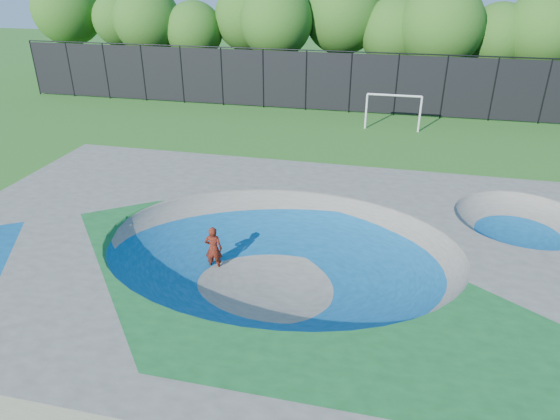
{
  "coord_description": "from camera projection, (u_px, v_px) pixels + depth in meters",
  "views": [
    {
      "loc": [
        2.92,
        -12.73,
        9.03
      ],
      "look_at": [
        -0.69,
        3.0,
        1.1
      ],
      "focal_mm": 32.0,
      "sensor_mm": 36.0,
      "label": 1
    }
  ],
  "objects": [
    {
      "name": "ground",
      "position": [
        280.0,
        284.0,
        15.7
      ],
      "size": [
        120.0,
        120.0,
        0.0
      ],
      "primitive_type": "plane",
      "color": "#245E1A",
      "rests_on": "ground"
    },
    {
      "name": "skate_deck",
      "position": [
        280.0,
        264.0,
        15.37
      ],
      "size": [
        22.0,
        14.0,
        1.5
      ],
      "primitive_type": "cube",
      "color": "gray",
      "rests_on": "ground"
    },
    {
      "name": "skater",
      "position": [
        214.0,
        249.0,
        16.14
      ],
      "size": [
        0.61,
        0.44,
        1.57
      ],
      "primitive_type": "imported",
      "rotation": [
        0.0,
        0.0,
        3.26
      ],
      "color": "#AB270D",
      "rests_on": "ground"
    },
    {
      "name": "skateboard",
      "position": [
        215.0,
        269.0,
        16.47
      ],
      "size": [
        0.79,
        0.25,
        0.05
      ],
      "primitive_type": "cube",
      "rotation": [
        0.0,
        0.0,
        -0.04
      ],
      "color": "black",
      "rests_on": "ground"
    },
    {
      "name": "soccer_goal",
      "position": [
        394.0,
        105.0,
        29.77
      ],
      "size": [
        3.29,
        0.12,
        2.18
      ],
      "color": "silver",
      "rests_on": "ground"
    },
    {
      "name": "fence",
      "position": [
        351.0,
        81.0,
        33.15
      ],
      "size": [
        48.09,
        0.09,
        4.04
      ],
      "color": "black",
      "rests_on": "ground"
    },
    {
      "name": "treeline",
      "position": [
        339.0,
        23.0,
        36.57
      ],
      "size": [
        53.52,
        7.85,
        8.61
      ],
      "color": "#4A3425",
      "rests_on": "ground"
    }
  ]
}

